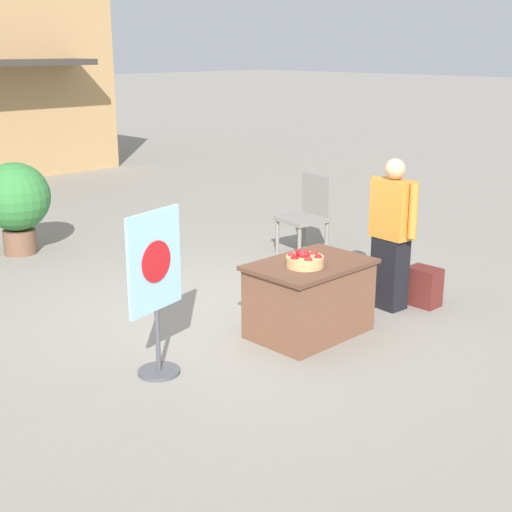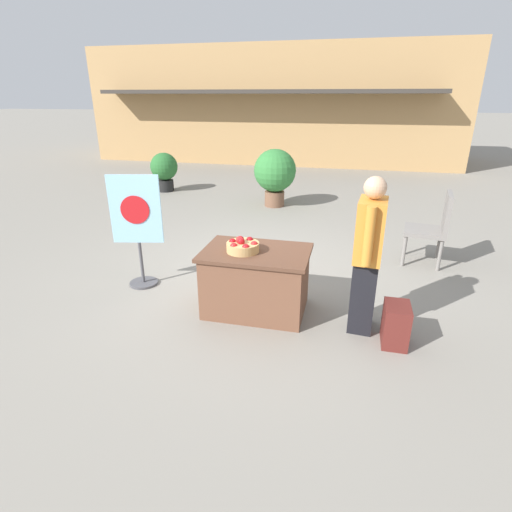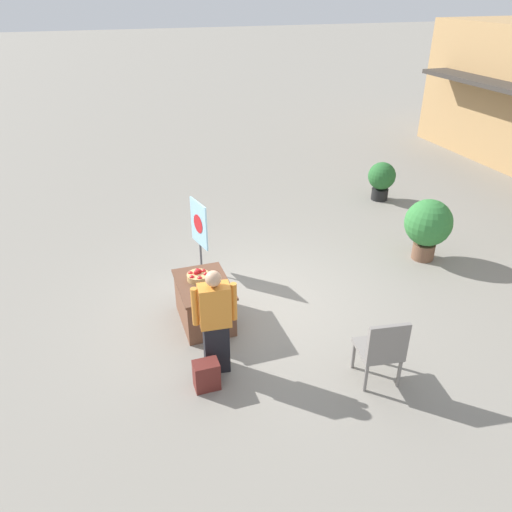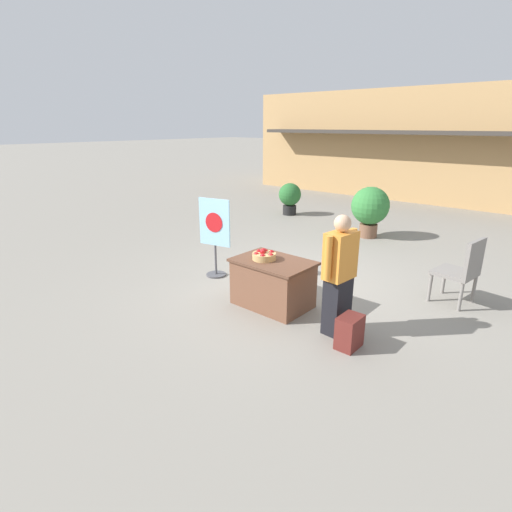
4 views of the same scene
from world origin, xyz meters
TOP-DOWN VIEW (x-y plane):
  - ground_plane at (0.00, 0.00)m, footprint 120.00×120.00m
  - display_table at (0.25, -0.92)m, footprint 1.16×0.80m
  - apple_basket at (0.12, -0.97)m, footprint 0.35×0.35m
  - person_visitor at (1.41, -1.02)m, footprint 0.30×0.61m
  - backpack at (1.74, -1.25)m, footprint 0.24×0.34m
  - poster_board at (-1.32, -0.61)m, footprint 0.62×0.36m
  - patio_chair at (2.38, 0.99)m, footprint 0.62×0.62m
  - potted_plant_far_left at (-3.43, 4.49)m, footprint 0.68×0.68m
  - potted_plant_far_right at (-0.43, 3.68)m, footprint 0.91×0.91m

SIDE VIEW (x-z plane):
  - ground_plane at x=0.00m, z-range 0.00..0.00m
  - backpack at x=1.74m, z-range 0.00..0.42m
  - display_table at x=0.25m, z-range 0.00..0.72m
  - potted_plant_far_left at x=-3.43m, z-range 0.08..1.04m
  - patio_chair at x=2.38m, z-range 0.06..1.11m
  - potted_plant_far_right at x=-0.43m, z-range 0.12..1.35m
  - apple_basket at x=0.12m, z-range 0.71..0.87m
  - poster_board at x=-1.32m, z-range 0.08..1.50m
  - person_visitor at x=1.41m, z-range 0.01..1.61m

